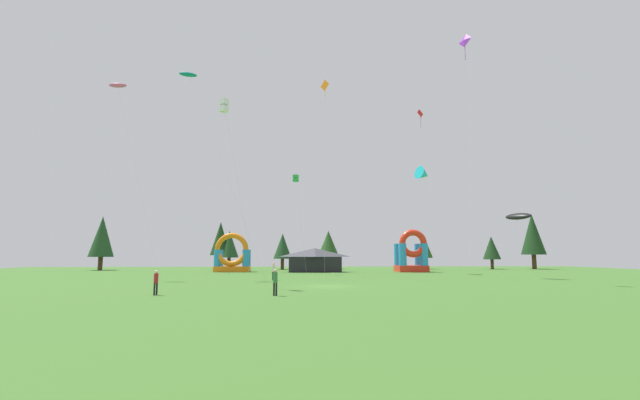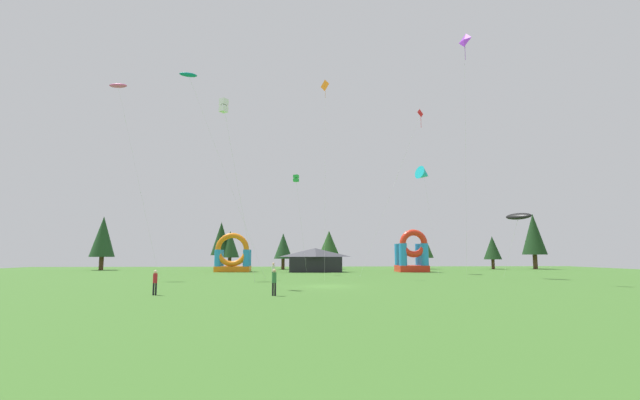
# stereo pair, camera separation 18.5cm
# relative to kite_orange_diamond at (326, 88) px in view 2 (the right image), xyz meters

# --- Properties ---
(ground_plane) EXTENTS (120.00, 120.00, 0.00)m
(ground_plane) POSITION_rel_kite_orange_diamond_xyz_m (-0.85, -14.05, -23.31)
(ground_plane) COLOR #3D6B28
(kite_orange_diamond) EXTENTS (0.95, 5.64, 24.07)m
(kite_orange_diamond) POSITION_rel_kite_orange_diamond_xyz_m (0.00, 0.00, 0.00)
(kite_orange_diamond) COLOR orange
(kite_orange_diamond) RESTS_ON ground_plane
(kite_white_box) EXTENTS (3.18, 3.96, 16.35)m
(kite_white_box) POSITION_rel_kite_orange_diamond_xyz_m (-10.05, -14.34, -7.60)
(kite_white_box) COLOR white
(kite_white_box) RESTS_ON ground_plane
(kite_purple_diamond) EXTENTS (2.60, 7.84, 25.58)m
(kite_purple_diamond) POSITION_rel_kite_orange_diamond_xyz_m (13.88, -9.57, 1.48)
(kite_purple_diamond) COLOR purple
(kite_purple_diamond) RESTS_ON ground_plane
(kite_black_parafoil) EXTENTS (2.67, 3.98, 7.68)m
(kite_black_parafoil) POSITION_rel_kite_orange_diamond_xyz_m (22.00, -3.33, -16.24)
(kite_black_parafoil) COLOR black
(kite_black_parafoil) RESTS_ON ground_plane
(kite_red_diamond) EXTENTS (8.25, 1.75, 20.81)m
(kite_red_diamond) POSITION_rel_kite_orange_diamond_xyz_m (11.94, 0.36, -3.30)
(kite_red_diamond) COLOR red
(kite_red_diamond) RESTS_ON ground_plane
(kite_cyan_delta) EXTENTS (2.85, 3.46, 15.62)m
(kite_cyan_delta) POSITION_rel_kite_orange_diamond_xyz_m (15.23, 10.20, -8.87)
(kite_cyan_delta) COLOR #19B7CC
(kite_cyan_delta) RESTS_ON ground_plane
(kite_green_box) EXTENTS (2.09, 3.36, 13.90)m
(kite_green_box) POSITION_rel_kite_orange_diamond_xyz_m (-3.61, 8.98, -9.93)
(kite_green_box) COLOR green
(kite_green_box) RESTS_ON ground_plane
(kite_pink_parafoil) EXTENTS (6.73, 0.87, 22.74)m
(kite_pink_parafoil) POSITION_rel_kite_orange_diamond_xyz_m (-24.59, -1.52, -0.95)
(kite_pink_parafoil) COLOR #EA599E
(kite_pink_parafoil) RESTS_ON ground_plane
(kite_teal_parafoil) EXTENTS (10.53, 1.33, 24.28)m
(kite_teal_parafoil) POSITION_rel_kite_orange_diamond_xyz_m (-16.50, -1.58, 0.56)
(kite_teal_parafoil) COLOR #0C7F7A
(kite_teal_parafoil) RESTS_ON ground_plane
(person_left_edge) EXTENTS (0.40, 0.40, 1.67)m
(person_left_edge) POSITION_rel_kite_orange_diamond_xyz_m (-13.06, -21.44, -22.32)
(person_left_edge) COLOR black
(person_left_edge) RESTS_ON ground_plane
(person_midfield) EXTENTS (0.44, 0.44, 1.84)m
(person_midfield) POSITION_rel_kite_orange_diamond_xyz_m (-5.97, -4.94, -22.21)
(person_midfield) COLOR black
(person_midfield) RESTS_ON ground_plane
(person_far_side) EXTENTS (0.38, 0.38, 1.75)m
(person_far_side) POSITION_rel_kite_orange_diamond_xyz_m (-5.04, -22.34, -22.27)
(person_far_side) COLOR black
(person_far_side) RESTS_ON ground_plane
(inflatable_yellow_castle) EXTENTS (5.40, 3.63, 6.04)m
(inflatable_yellow_castle) POSITION_rel_kite_orange_diamond_xyz_m (-13.46, 17.49, -21.17)
(inflatable_yellow_castle) COLOR orange
(inflatable_yellow_castle) RESTS_ON ground_plane
(inflatable_orange_dome) EXTENTS (4.57, 4.27, 6.56)m
(inflatable_orange_dome) POSITION_rel_kite_orange_diamond_xyz_m (14.60, 15.67, -20.83)
(inflatable_orange_dome) COLOR red
(inflatable_orange_dome) RESTS_ON ground_plane
(festival_tent) EXTENTS (7.99, 4.02, 3.67)m
(festival_tent) POSITION_rel_kite_orange_diamond_xyz_m (-0.56, 15.98, -21.47)
(festival_tent) COLOR black
(festival_tent) RESTS_ON ground_plane
(tree_row_0) EXTENTS (4.13, 4.13, 9.32)m
(tree_row_0) POSITION_rel_kite_orange_diamond_xyz_m (-37.19, 26.05, -17.56)
(tree_row_0) COLOR #4C331E
(tree_row_0) RESTS_ON ground_plane
(tree_row_1) EXTENTS (3.72, 3.72, 8.73)m
(tree_row_1) POSITION_rel_kite_orange_diamond_xyz_m (-17.50, 30.37, -17.72)
(tree_row_1) COLOR #4C331E
(tree_row_1) RESTS_ON ground_plane
(tree_row_2) EXTENTS (3.47, 3.47, 7.05)m
(tree_row_2) POSITION_rel_kite_orange_diamond_xyz_m (-15.77, 29.99, -18.76)
(tree_row_2) COLOR #4C331E
(tree_row_2) RESTS_ON ground_plane
(tree_row_3) EXTENTS (3.31, 3.31, 6.51)m
(tree_row_3) POSITION_rel_kite_orange_diamond_xyz_m (-5.86, 27.90, -19.13)
(tree_row_3) COLOR #4C331E
(tree_row_3) RESTS_ON ground_plane
(tree_row_4) EXTENTS (4.29, 4.29, 7.07)m
(tree_row_4) POSITION_rel_kite_orange_diamond_xyz_m (2.60, 28.79, -18.86)
(tree_row_4) COLOR #4C331E
(tree_row_4) RESTS_ON ground_plane
(tree_row_5) EXTENTS (3.18, 3.18, 6.30)m
(tree_row_5) POSITION_rel_kite_orange_diamond_xyz_m (20.50, 28.45, -19.17)
(tree_row_5) COLOR #4C331E
(tree_row_5) RESTS_ON ground_plane
(tree_row_6) EXTENTS (3.20, 3.20, 6.05)m
(tree_row_6) POSITION_rel_kite_orange_diamond_xyz_m (32.92, 27.29, -19.43)
(tree_row_6) COLOR #4C331E
(tree_row_6) RESTS_ON ground_plane
(tree_row_7) EXTENTS (4.38, 4.38, 10.32)m
(tree_row_7) POSITION_rel_kite_orange_diamond_xyz_m (41.02, 27.34, -16.87)
(tree_row_7) COLOR #4C331E
(tree_row_7) RESTS_ON ground_plane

